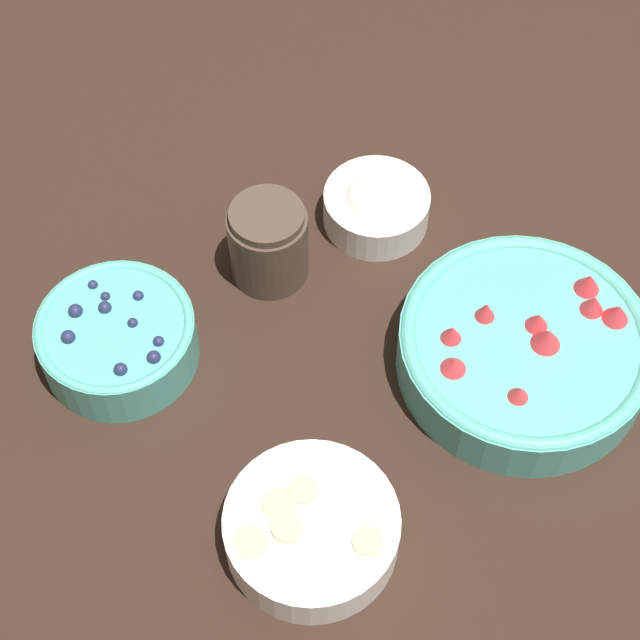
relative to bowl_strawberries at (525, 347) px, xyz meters
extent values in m
plane|color=black|center=(0.10, -0.02, -0.04)|extent=(4.00, 4.00, 0.00)
cylinder|color=#56B7A8|center=(0.00, 0.00, -0.01)|extent=(0.26, 0.26, 0.06)
torus|color=#56B7A8|center=(0.00, 0.00, 0.02)|extent=(0.26, 0.26, 0.02)
cylinder|color=red|center=(0.00, 0.00, 0.01)|extent=(0.20, 0.20, 0.02)
cone|color=red|center=(0.09, 0.01, 0.03)|extent=(0.04, 0.04, 0.02)
cone|color=red|center=(-0.08, -0.03, 0.03)|extent=(0.03, 0.03, 0.03)
cone|color=red|center=(-0.09, 0.01, 0.03)|extent=(0.04, 0.04, 0.03)
cone|color=red|center=(0.07, -0.03, 0.03)|extent=(0.03, 0.03, 0.02)
cone|color=red|center=(0.03, -0.04, 0.03)|extent=(0.03, 0.03, 0.03)
cone|color=red|center=(-0.01, 0.01, 0.03)|extent=(0.04, 0.04, 0.03)
cone|color=red|center=(-0.07, -0.01, 0.03)|extent=(0.04, 0.04, 0.03)
cone|color=red|center=(-0.01, -0.01, 0.03)|extent=(0.03, 0.03, 0.02)
cone|color=red|center=(0.04, 0.06, 0.03)|extent=(0.03, 0.03, 0.02)
cylinder|color=#56B7A8|center=(0.38, -0.16, -0.01)|extent=(0.16, 0.16, 0.06)
torus|color=#56B7A8|center=(0.38, -0.16, 0.02)|extent=(0.16, 0.16, 0.01)
cylinder|color=#23284C|center=(0.38, -0.16, 0.01)|extent=(0.13, 0.13, 0.02)
sphere|color=#23284C|center=(0.39, -0.22, 0.02)|extent=(0.01, 0.01, 0.01)
sphere|color=#23284C|center=(0.38, -0.19, 0.02)|extent=(0.01, 0.01, 0.01)
sphere|color=#23284C|center=(0.36, -0.16, 0.02)|extent=(0.01, 0.01, 0.01)
sphere|color=#23284C|center=(0.39, -0.11, 0.02)|extent=(0.01, 0.01, 0.01)
sphere|color=#23284C|center=(0.35, -0.19, 0.02)|extent=(0.01, 0.01, 0.01)
sphere|color=#23284C|center=(0.42, -0.17, 0.02)|extent=(0.01, 0.01, 0.01)
sphere|color=#23284C|center=(0.41, -0.19, 0.02)|extent=(0.02, 0.02, 0.02)
sphere|color=#23284C|center=(0.34, -0.13, 0.02)|extent=(0.01, 0.01, 0.01)
sphere|color=#23284C|center=(0.38, -0.20, 0.02)|extent=(0.01, 0.01, 0.01)
sphere|color=#23284C|center=(0.35, -0.11, 0.02)|extent=(0.01, 0.01, 0.01)
cylinder|color=white|center=(0.27, 0.10, -0.01)|extent=(0.16, 0.16, 0.05)
torus|color=white|center=(0.27, 0.10, 0.01)|extent=(0.16, 0.16, 0.01)
cylinder|color=beige|center=(0.27, 0.10, 0.00)|extent=(0.13, 0.13, 0.01)
cylinder|color=beige|center=(0.29, 0.07, 0.01)|extent=(0.03, 0.03, 0.01)
cylinder|color=beige|center=(0.33, 0.10, 0.01)|extent=(0.03, 0.03, 0.01)
cylinder|color=beige|center=(0.23, 0.14, 0.01)|extent=(0.03, 0.03, 0.01)
cylinder|color=beige|center=(0.29, 0.10, 0.01)|extent=(0.03, 0.03, 0.01)
cylinder|color=beige|center=(0.27, 0.07, 0.01)|extent=(0.03, 0.03, 0.01)
cylinder|color=white|center=(0.06, -0.23, -0.01)|extent=(0.12, 0.12, 0.04)
torus|color=white|center=(0.06, -0.23, 0.01)|extent=(0.12, 0.12, 0.01)
cylinder|color=white|center=(0.06, -0.23, 0.00)|extent=(0.09, 0.09, 0.01)
ellipsoid|color=white|center=(0.06, -0.23, 0.01)|extent=(0.07, 0.07, 0.03)
cylinder|color=#4C3D33|center=(0.20, -0.21, 0.01)|extent=(0.09, 0.09, 0.09)
cylinder|color=#512D1E|center=(0.20, -0.21, 0.00)|extent=(0.07, 0.07, 0.07)
cylinder|color=#4C3D33|center=(0.20, -0.21, 0.06)|extent=(0.08, 0.08, 0.01)
camera|label=1|loc=(0.40, 0.46, 0.91)|focal=60.00mm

